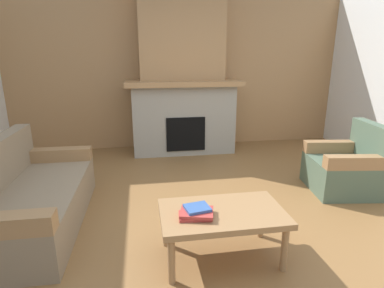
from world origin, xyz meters
The scene contains 7 objects.
ground centered at (0.00, 0.00, 0.00)m, with size 9.00×9.00×0.00m, color brown.
wall_back_wood_panel centered at (0.00, 3.00, 1.35)m, with size 6.00×0.12×2.70m, color #A87A4C.
fireplace centered at (0.00, 2.62, 1.16)m, with size 1.90×0.82×2.70m.
couch centered at (-1.83, 0.31, 0.29)m, with size 0.86×1.81×0.85m.
armchair centered at (1.77, 0.58, 0.29)m, with size 0.86×0.86×0.85m.
coffee_table centered at (-0.10, -0.47, 0.38)m, with size 1.00×0.60×0.43m.
book_stack_near_edge centered at (-0.32, -0.53, 0.46)m, with size 0.29×0.25×0.07m.
Camera 1 is at (-0.71, -2.64, 1.64)m, focal length 28.93 mm.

